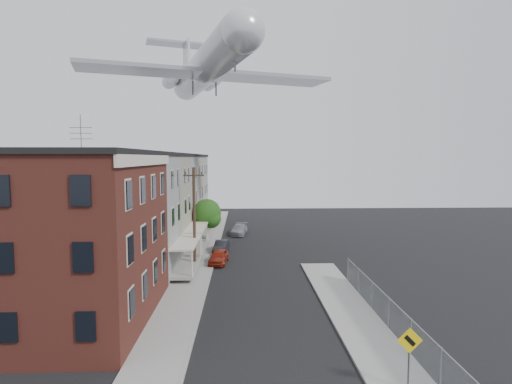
% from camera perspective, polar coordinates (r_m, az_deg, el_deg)
% --- Properties ---
extents(ground, '(120.00, 120.00, 0.00)m').
position_cam_1_polar(ground, '(19.54, 2.54, -25.33)').
color(ground, black).
rests_on(ground, ground).
extents(sidewalk_left, '(3.00, 62.00, 0.12)m').
position_cam_1_polar(sidewalk_left, '(42.19, -7.61, -8.52)').
color(sidewalk_left, gray).
rests_on(sidewalk_left, ground).
extents(sidewalk_right, '(3.00, 26.00, 0.12)m').
position_cam_1_polar(sidewalk_right, '(25.76, 14.32, -17.55)').
color(sidewalk_right, gray).
rests_on(sidewalk_right, ground).
extents(curb_left, '(0.15, 62.00, 0.14)m').
position_cam_1_polar(curb_left, '(42.07, -5.62, -8.53)').
color(curb_left, gray).
rests_on(curb_left, ground).
extents(curb_right, '(0.15, 26.00, 0.14)m').
position_cam_1_polar(curb_right, '(25.41, 11.02, -17.79)').
color(curb_right, gray).
rests_on(curb_right, ground).
extents(corner_building, '(10.31, 12.30, 12.15)m').
position_cam_1_polar(corner_building, '(26.51, -25.71, -5.74)').
color(corner_building, '#351510').
rests_on(corner_building, ground).
extents(row_house_a, '(11.98, 7.00, 10.30)m').
position_cam_1_polar(row_house_a, '(35.29, -19.44, -3.03)').
color(row_house_a, '#5F605D').
rests_on(row_house_a, ground).
extents(row_house_b, '(11.98, 7.00, 10.30)m').
position_cam_1_polar(row_house_b, '(41.96, -16.58, -1.73)').
color(row_house_b, '#746A5C').
rests_on(row_house_b, ground).
extents(row_house_c, '(11.98, 7.00, 10.30)m').
position_cam_1_polar(row_house_c, '(48.73, -14.50, -0.78)').
color(row_house_c, '#5F605D').
rests_on(row_house_c, ground).
extents(row_house_d, '(11.98, 7.00, 10.30)m').
position_cam_1_polar(row_house_d, '(55.55, -12.94, -0.06)').
color(row_house_d, '#746A5C').
rests_on(row_house_d, ground).
extents(row_house_e, '(11.98, 7.00, 10.30)m').
position_cam_1_polar(row_house_e, '(62.41, -11.72, 0.50)').
color(row_house_e, '#5F605D').
rests_on(row_house_e, ground).
extents(chainlink_fence, '(0.06, 18.06, 1.90)m').
position_cam_1_polar(chainlink_fence, '(24.99, 18.48, -16.07)').
color(chainlink_fence, gray).
rests_on(chainlink_fence, ground).
extents(warning_sign, '(1.10, 0.11, 2.80)m').
position_cam_1_polar(warning_sign, '(19.01, 21.07, -20.18)').
color(warning_sign, '#515156').
rests_on(warning_sign, ground).
extents(utility_pole, '(1.80, 0.26, 9.00)m').
position_cam_1_polar(utility_pole, '(35.46, -8.81, -3.51)').
color(utility_pole, black).
rests_on(utility_pole, ground).
extents(street_tree, '(3.22, 3.20, 5.20)m').
position_cam_1_polar(street_tree, '(45.37, -6.88, -3.21)').
color(street_tree, black).
rests_on(street_tree, ground).
extents(car_near, '(1.94, 3.98, 1.31)m').
position_cam_1_polar(car_near, '(37.79, -5.36, -9.17)').
color(car_near, maroon).
rests_on(car_near, ground).
extents(car_mid, '(1.68, 3.73, 1.19)m').
position_cam_1_polar(car_mid, '(42.17, -4.99, -7.76)').
color(car_mid, black).
rests_on(car_mid, ground).
extents(car_far, '(2.40, 4.67, 1.30)m').
position_cam_1_polar(car_far, '(51.46, -2.41, -5.37)').
color(car_far, gray).
rests_on(car_far, ground).
extents(airplane, '(25.53, 29.21, 8.46)m').
position_cam_1_polar(airplane, '(44.65, -7.29, 17.14)').
color(airplane, silver).
rests_on(airplane, ground).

